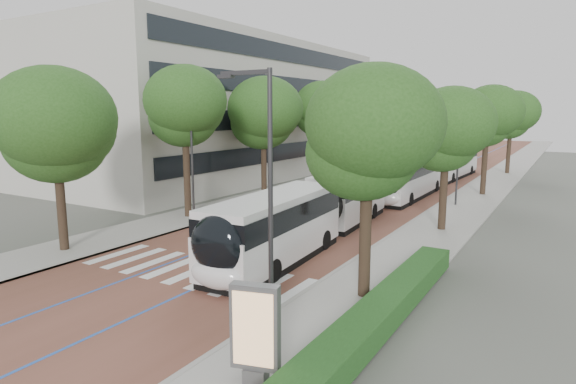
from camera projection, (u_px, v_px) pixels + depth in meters
name	position (u px, v px, depth m)	size (l,w,h in m)	color
ground	(175.00, 278.00, 20.32)	(160.00, 160.00, 0.00)	#51544C
road	(428.00, 173.00, 54.14)	(11.00, 140.00, 0.02)	brown
sidewalk_left	(366.00, 169.00, 57.94)	(4.00, 140.00, 0.12)	#999590
sidewalk_right	(500.00, 178.00, 50.33)	(4.00, 140.00, 0.12)	#999590
kerb_left	(381.00, 170.00, 56.97)	(0.20, 140.00, 0.14)	gray
kerb_right	(481.00, 176.00, 51.29)	(0.20, 140.00, 0.14)	gray
zebra_crossing	(195.00, 271.00, 21.06)	(10.55, 3.60, 0.01)	silver
lane_line_left	(414.00, 172.00, 54.95)	(0.12, 126.00, 0.01)	#2251AB
lane_line_right	(442.00, 174.00, 53.33)	(0.12, 126.00, 0.01)	#2251AB
office_building	(224.00, 110.00, 52.71)	(18.11, 40.00, 14.00)	#A7A59B
hedge	(381.00, 312.00, 15.62)	(1.20, 14.00, 0.80)	#1C4317
streetlight_near	(265.00, 188.00, 13.63)	(1.82, 0.20, 8.00)	#303032
streetlight_far	(457.00, 141.00, 34.76)	(1.82, 0.20, 8.00)	#303032
lamp_post_left	(192.00, 158.00, 29.49)	(0.14, 0.14, 8.00)	#303032
trees_left	(309.00, 116.00, 44.68)	(5.97, 60.83, 9.24)	black
trees_right	(478.00, 123.00, 35.48)	(5.32, 47.09, 8.56)	black
lead_bus	(311.00, 213.00, 25.38)	(3.62, 18.51, 3.20)	black
bus_queued_0	(409.00, 178.00, 38.74)	(2.62, 12.42, 3.20)	silver
bus_queued_1	(450.00, 163.00, 50.05)	(3.14, 12.51, 3.20)	silver
ad_panel	(255.00, 331.00, 12.09)	(1.30, 0.66, 2.61)	#59595B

